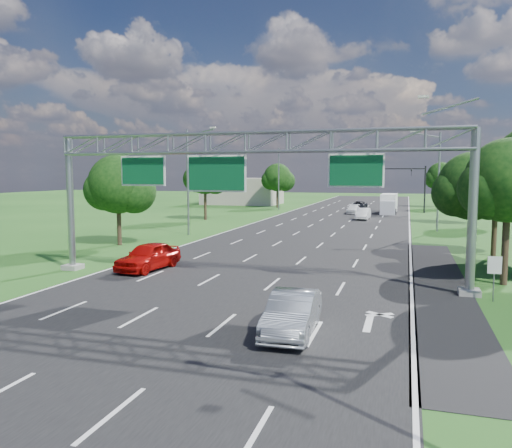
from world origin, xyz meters
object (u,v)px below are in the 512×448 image
at_px(traffic_signal, 401,178).
at_px(red_coupe, 148,256).
at_px(box_truck, 389,204).
at_px(sign_gantry, 249,154).
at_px(regulatory_sign, 494,269).
at_px(silver_sedan, 292,313).

relative_size(traffic_signal, red_coupe, 2.48).
relative_size(traffic_signal, box_truck, 1.61).
relative_size(sign_gantry, box_truck, 3.10).
height_order(regulatory_sign, traffic_signal, traffic_signal).
bearing_deg(silver_sedan, traffic_signal, 84.72).
bearing_deg(box_truck, traffic_signal, 57.87).
distance_m(red_coupe, silver_sedan, 14.51).
height_order(traffic_signal, silver_sedan, traffic_signal).
relative_size(red_coupe, silver_sedan, 1.07).
height_order(sign_gantry, traffic_signal, sign_gantry).
relative_size(sign_gantry, traffic_signal, 1.92).
xyz_separation_m(regulatory_sign, traffic_signal, (-4.92, 54.02, 3.66)).
bearing_deg(red_coupe, regulatory_sign, -0.18).
bearing_deg(regulatory_sign, silver_sedan, -137.63).
bearing_deg(sign_gantry, silver_sedan, -62.31).
xyz_separation_m(sign_gantry, regulatory_sign, (12.07, -1.02, -5.38)).
bearing_deg(regulatory_sign, red_coupe, 173.21).
xyz_separation_m(regulatory_sign, red_coupe, (-18.88, 2.25, -0.67)).
bearing_deg(traffic_signal, regulatory_sign, -84.80).
height_order(sign_gantry, box_truck, sign_gantry).
relative_size(red_coupe, box_truck, 0.65).
bearing_deg(silver_sedan, regulatory_sign, 39.79).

